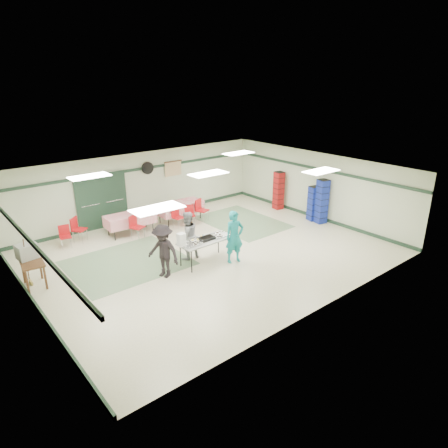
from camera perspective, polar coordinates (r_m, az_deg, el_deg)
floor at (r=13.37m, az=-2.09°, el=-4.04°), size 11.00×11.00×0.00m
ceiling at (r=12.49m, az=-2.25°, el=7.29°), size 11.00×11.00×0.00m
wall_back at (r=16.53m, az=-11.72°, el=5.36°), size 11.00×0.00×11.00m
wall_front at (r=9.93m, az=13.86°, el=-5.19°), size 11.00×0.00×11.00m
wall_left at (r=10.73m, az=-26.28°, el=-4.83°), size 0.00×9.00×9.00m
wall_right at (r=16.63m, az=13.14°, el=5.34°), size 0.00×9.00×9.00m
trim_back at (r=16.34m, az=-11.84°, el=7.71°), size 11.00×0.06×0.10m
baseboard_back at (r=16.88m, az=-11.36°, el=1.11°), size 11.00×0.06×0.12m
trim_left at (r=10.48m, az=-26.72°, el=-1.32°), size 0.06×9.00×0.10m
baseboard_left at (r=11.31m, az=-25.10°, el=-10.73°), size 0.06×9.00×0.12m
trim_right at (r=16.45m, az=13.27°, el=7.68°), size 0.06×9.00×0.10m
baseboard_right at (r=16.98m, az=12.73°, el=1.13°), size 0.06×9.00×0.12m
green_patch_a at (r=12.99m, az=-13.65°, el=-5.41°), size 3.50×3.00×0.01m
green_patch_b at (r=16.10m, az=2.58°, el=0.33°), size 2.50×3.50×0.01m
double_door_left at (r=15.71m, az=-18.60°, el=2.76°), size 0.90×0.06×2.10m
double_door_right at (r=16.04m, az=-15.46°, el=3.46°), size 0.90×0.06×2.10m
door_frame at (r=15.85m, az=-17.00°, el=3.10°), size 2.00×0.03×2.15m
wall_fan at (r=16.45m, az=-10.87°, el=7.86°), size 0.50×0.10×0.50m
scroll_banner at (r=17.08m, az=-7.28°, el=7.84°), size 0.80×0.02×0.60m
serving_table at (r=12.41m, az=-2.66°, el=-2.48°), size 1.77×0.75×0.76m
sheet_tray_right at (r=12.69m, az=-0.74°, el=-1.62°), size 0.64×0.49×0.02m
sheet_tray_mid at (r=12.36m, az=-3.46°, el=-2.29°), size 0.64×0.50×0.02m
sheet_tray_left at (r=12.02m, az=-4.71°, el=-3.00°), size 0.53×0.41×0.02m
baking_pan at (r=12.40m, az=-2.53°, el=-2.06°), size 0.53×0.34×0.08m
foam_box_stack at (r=11.93m, az=-6.11°, el=-2.26°), size 0.22×0.21×0.40m
volunteer_teal at (r=12.40m, az=1.50°, el=-1.86°), size 0.69×0.53×1.67m
volunteer_grey at (r=12.66m, az=-5.28°, el=-1.68°), size 0.80×0.64×1.58m
volunteer_dark at (r=11.63m, az=-8.68°, el=-3.85°), size 0.93×1.19×1.61m
dining_table_a at (r=16.14m, az=-6.30°, el=2.41°), size 1.89×0.88×0.77m
dining_table_b at (r=15.13m, az=-13.26°, el=0.72°), size 1.84×0.89×0.77m
chair_a at (r=15.75m, az=-4.93°, el=1.62°), size 0.48×0.48×0.78m
chair_b at (r=15.44m, az=-6.74°, el=1.29°), size 0.45×0.45×0.82m
chair_c at (r=16.02m, az=-3.39°, el=2.31°), size 0.54×0.54×0.91m
chair_d at (r=14.62m, az=-12.55°, el=-0.08°), size 0.53×0.53×0.87m
chair_loose_a at (r=14.92m, az=-20.27°, el=-0.41°), size 0.59×0.59×0.90m
chair_loose_b at (r=14.63m, az=-21.79°, el=-1.34°), size 0.43×0.43×0.78m
crate_stack_blue_a at (r=16.45m, az=12.64°, el=2.87°), size 0.44×0.44×1.41m
crate_stack_red at (r=17.59m, az=7.81°, el=4.76°), size 0.41×0.41×1.66m
crate_stack_blue_b at (r=16.17m, az=13.79°, el=3.13°), size 0.47×0.47×1.77m
printer_table at (r=12.24m, az=-25.70°, el=-5.34°), size 0.67×0.94×0.74m
office_printer at (r=12.41m, az=-26.31°, el=-3.50°), size 0.58×0.53×0.42m
broom at (r=12.42m, az=-26.39°, el=-4.73°), size 0.03×0.22×1.36m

